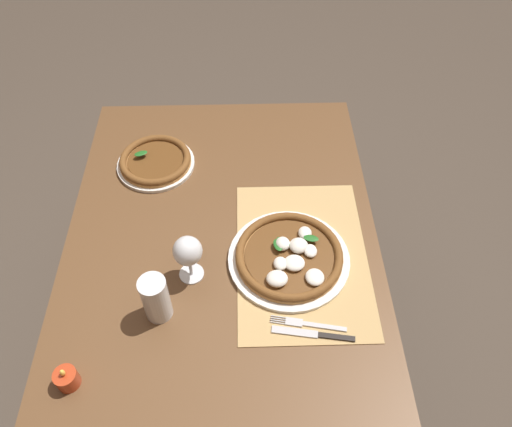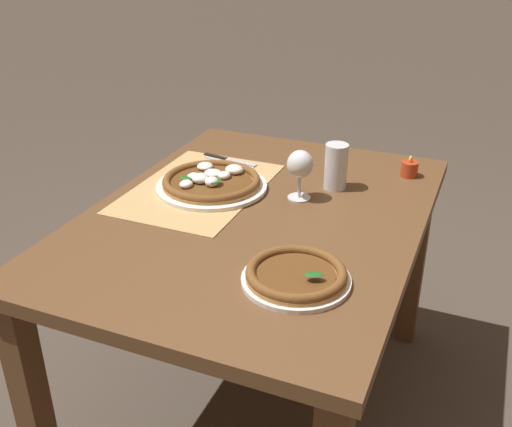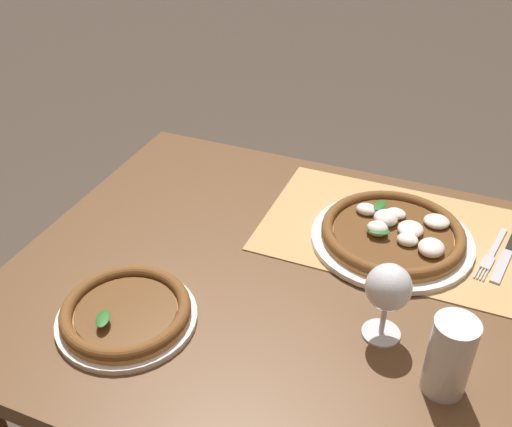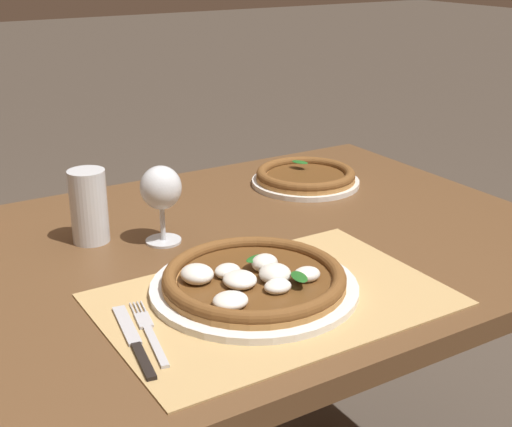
{
  "view_description": "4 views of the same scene",
  "coord_description": "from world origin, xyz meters",
  "px_view_note": "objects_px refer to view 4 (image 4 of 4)",
  "views": [
    {
      "loc": [
        -0.92,
        -0.08,
        1.93
      ],
      "look_at": [
        0.03,
        -0.1,
        0.81
      ],
      "focal_mm": 35.0,
      "sensor_mm": 36.0,
      "label": 1
    },
    {
      "loc": [
        1.43,
        0.6,
        1.52
      ],
      "look_at": [
        0.11,
        0.05,
        0.8
      ],
      "focal_mm": 42.0,
      "sensor_mm": 36.0,
      "label": 2
    },
    {
      "loc": [
        -0.22,
        0.87,
        1.53
      ],
      "look_at": [
        0.18,
        -0.09,
        0.81
      ],
      "focal_mm": 42.0,
      "sensor_mm": 36.0,
      "label": 3
    },
    {
      "loc": [
        -0.65,
        -1.11,
        1.29
      ],
      "look_at": [
        0.03,
        0.01,
        0.79
      ],
      "focal_mm": 50.0,
      "sensor_mm": 36.0,
      "label": 4
    }
  ],
  "objects_px": {
    "pizza_far": "(306,177)",
    "fork": "(149,331)",
    "pizza_near": "(254,281)",
    "pint_glass": "(89,208)",
    "knife": "(134,340)",
    "wine_glass": "(161,191)"
  },
  "relations": [
    {
      "from": "knife",
      "to": "wine_glass",
      "type": "bearing_deg",
      "value": 58.84
    },
    {
      "from": "pizza_near",
      "to": "pizza_far",
      "type": "height_order",
      "value": "pizza_near"
    },
    {
      "from": "pizza_near",
      "to": "pizza_far",
      "type": "xyz_separation_m",
      "value": [
        0.4,
        0.42,
        -0.0
      ]
    },
    {
      "from": "pizza_near",
      "to": "knife",
      "type": "bearing_deg",
      "value": -169.1
    },
    {
      "from": "pizza_near",
      "to": "knife",
      "type": "height_order",
      "value": "pizza_near"
    },
    {
      "from": "pizza_near",
      "to": "pint_glass",
      "type": "bearing_deg",
      "value": 113.58
    },
    {
      "from": "pizza_far",
      "to": "fork",
      "type": "relative_size",
      "value": 1.3
    },
    {
      "from": "pizza_near",
      "to": "wine_glass",
      "type": "bearing_deg",
      "value": 97.66
    },
    {
      "from": "pizza_near",
      "to": "wine_glass",
      "type": "relative_size",
      "value": 2.25
    },
    {
      "from": "pizza_near",
      "to": "wine_glass",
      "type": "height_order",
      "value": "wine_glass"
    },
    {
      "from": "fork",
      "to": "pint_glass",
      "type": "bearing_deg",
      "value": 82.97
    },
    {
      "from": "pizza_near",
      "to": "fork",
      "type": "xyz_separation_m",
      "value": [
        -0.2,
        -0.03,
        -0.02
      ]
    },
    {
      "from": "wine_glass",
      "to": "knife",
      "type": "xyz_separation_m",
      "value": [
        -0.2,
        -0.32,
        -0.1
      ]
    },
    {
      "from": "pizza_far",
      "to": "knife",
      "type": "xyz_separation_m",
      "value": [
        -0.64,
        -0.47,
        -0.01
      ]
    },
    {
      "from": "pizza_far",
      "to": "knife",
      "type": "relative_size",
      "value": 1.21
    },
    {
      "from": "pizza_near",
      "to": "pint_glass",
      "type": "height_order",
      "value": "pint_glass"
    },
    {
      "from": "knife",
      "to": "pizza_far",
      "type": "bearing_deg",
      "value": 36.28
    },
    {
      "from": "pizza_far",
      "to": "fork",
      "type": "bearing_deg",
      "value": -143.09
    },
    {
      "from": "pizza_far",
      "to": "knife",
      "type": "distance_m",
      "value": 0.79
    },
    {
      "from": "fork",
      "to": "knife",
      "type": "height_order",
      "value": "knife"
    },
    {
      "from": "wine_glass",
      "to": "fork",
      "type": "height_order",
      "value": "wine_glass"
    },
    {
      "from": "fork",
      "to": "pizza_near",
      "type": "bearing_deg",
      "value": 9.47
    }
  ]
}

